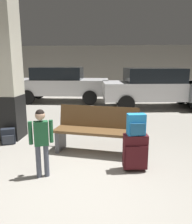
{
  "coord_description": "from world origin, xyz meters",
  "views": [
    {
      "loc": [
        0.54,
        -2.72,
        1.74
      ],
      "look_at": [
        0.13,
        1.3,
        0.85
      ],
      "focal_mm": 36.62,
      "sensor_mm": 36.0,
      "label": 1
    }
  ],
  "objects_px": {
    "parked_car_near": "(156,87)",
    "backpack_bright": "(136,125)",
    "backpack_dark_floor": "(8,136)",
    "suitcase": "(135,152)",
    "parked_car_far": "(61,83)",
    "structural_pillar": "(6,70)",
    "child": "(41,136)",
    "bench": "(97,130)"
  },
  "relations": [
    {
      "from": "structural_pillar",
      "to": "parked_car_far",
      "type": "distance_m",
      "value": 5.11
    },
    {
      "from": "bench",
      "to": "backpack_bright",
      "type": "height_order",
      "value": "backpack_bright"
    },
    {
      "from": "backpack_bright",
      "to": "backpack_dark_floor",
      "type": "relative_size",
      "value": 1.0
    },
    {
      "from": "child",
      "to": "parked_car_near",
      "type": "bearing_deg",
      "value": 66.32
    },
    {
      "from": "child",
      "to": "parked_car_near",
      "type": "height_order",
      "value": "parked_car_near"
    },
    {
      "from": "structural_pillar",
      "to": "child",
      "type": "distance_m",
      "value": 2.39
    },
    {
      "from": "bench",
      "to": "suitcase",
      "type": "height_order",
      "value": "bench"
    },
    {
      "from": "structural_pillar",
      "to": "child",
      "type": "height_order",
      "value": "structural_pillar"
    },
    {
      "from": "backpack_bright",
      "to": "parked_car_near",
      "type": "relative_size",
      "value": 0.08
    },
    {
      "from": "structural_pillar",
      "to": "parked_car_near",
      "type": "xyz_separation_m",
      "value": [
        3.9,
        4.04,
        -0.76
      ]
    },
    {
      "from": "suitcase",
      "to": "child",
      "type": "bearing_deg",
      "value": -165.6
    },
    {
      "from": "backpack_dark_floor",
      "to": "parked_car_far",
      "type": "bearing_deg",
      "value": 92.35
    },
    {
      "from": "parked_car_far",
      "to": "suitcase",
      "type": "bearing_deg",
      "value": -66.01
    },
    {
      "from": "bench",
      "to": "parked_car_far",
      "type": "bearing_deg",
      "value": 110.72
    },
    {
      "from": "structural_pillar",
      "to": "backpack_dark_floor",
      "type": "height_order",
      "value": "structural_pillar"
    },
    {
      "from": "parked_car_near",
      "to": "child",
      "type": "bearing_deg",
      "value": -113.68
    },
    {
      "from": "suitcase",
      "to": "parked_car_near",
      "type": "distance_m",
      "value": 5.55
    },
    {
      "from": "parked_car_near",
      "to": "backpack_bright",
      "type": "bearing_deg",
      "value": -101.58
    },
    {
      "from": "backpack_bright",
      "to": "backpack_dark_floor",
      "type": "xyz_separation_m",
      "value": [
        -2.64,
        0.96,
        -0.6
      ]
    },
    {
      "from": "structural_pillar",
      "to": "backpack_dark_floor",
      "type": "xyz_separation_m",
      "value": [
        0.15,
        -0.42,
        -1.4
      ]
    },
    {
      "from": "suitcase",
      "to": "backpack_bright",
      "type": "xyz_separation_m",
      "value": [
        0.0,
        -0.0,
        0.45
      ]
    },
    {
      "from": "child",
      "to": "parked_car_near",
      "type": "distance_m",
      "value": 6.32
    },
    {
      "from": "suitcase",
      "to": "backpack_bright",
      "type": "bearing_deg",
      "value": -37.46
    },
    {
      "from": "backpack_dark_floor",
      "to": "parked_car_far",
      "type": "height_order",
      "value": "parked_car_far"
    },
    {
      "from": "structural_pillar",
      "to": "suitcase",
      "type": "xyz_separation_m",
      "value": [
        2.79,
        -1.38,
        -1.24
      ]
    },
    {
      "from": "suitcase",
      "to": "child",
      "type": "height_order",
      "value": "child"
    },
    {
      "from": "bench",
      "to": "parked_car_far",
      "type": "xyz_separation_m",
      "value": [
        -2.16,
        5.72,
        0.36
      ]
    },
    {
      "from": "bench",
      "to": "backpack_dark_floor",
      "type": "height_order",
      "value": "bench"
    },
    {
      "from": "backpack_dark_floor",
      "to": "suitcase",
      "type": "bearing_deg",
      "value": -19.99
    },
    {
      "from": "structural_pillar",
      "to": "parked_car_near",
      "type": "distance_m",
      "value": 5.66
    },
    {
      "from": "structural_pillar",
      "to": "suitcase",
      "type": "bearing_deg",
      "value": -26.4
    },
    {
      "from": "bench",
      "to": "parked_car_near",
      "type": "distance_m",
      "value": 5.05
    },
    {
      "from": "structural_pillar",
      "to": "suitcase",
      "type": "distance_m",
      "value": 3.35
    },
    {
      "from": "structural_pillar",
      "to": "parked_car_near",
      "type": "bearing_deg",
      "value": 46.01
    },
    {
      "from": "structural_pillar",
      "to": "bench",
      "type": "xyz_separation_m",
      "value": [
        2.08,
        -0.66,
        -1.12
      ]
    },
    {
      "from": "backpack_bright",
      "to": "backpack_dark_floor",
      "type": "distance_m",
      "value": 2.87
    },
    {
      "from": "backpack_dark_floor",
      "to": "parked_car_near",
      "type": "bearing_deg",
      "value": 49.94
    },
    {
      "from": "backpack_bright",
      "to": "child",
      "type": "distance_m",
      "value": 1.48
    },
    {
      "from": "suitcase",
      "to": "parked_car_far",
      "type": "xyz_separation_m",
      "value": [
        -2.86,
        6.44,
        0.48
      ]
    },
    {
      "from": "suitcase",
      "to": "backpack_bright",
      "type": "height_order",
      "value": "backpack_bright"
    },
    {
      "from": "child",
      "to": "structural_pillar",
      "type": "bearing_deg",
      "value": 127.85
    },
    {
      "from": "suitcase",
      "to": "parked_car_near",
      "type": "xyz_separation_m",
      "value": [
        1.11,
        5.42,
        0.48
      ]
    }
  ]
}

